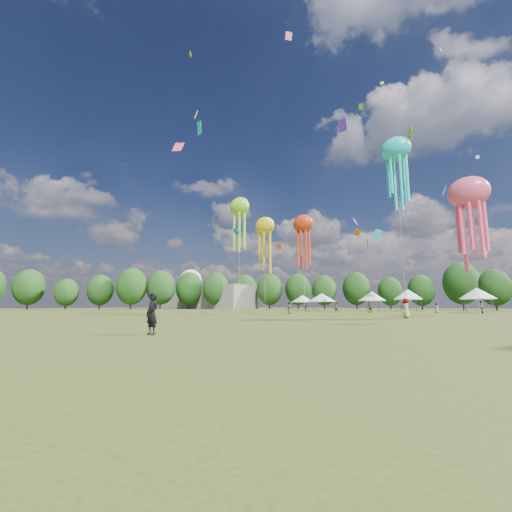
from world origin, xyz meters
The scene contains 10 objects.
ground centered at (0.00, 0.00, 0.00)m, with size 300.00×300.00×0.00m, color #384416.
observer_main centered at (7.69, -1.66, 0.87)m, with size 0.63×0.41×1.73m, color black.
spectator_near centered at (-7.64, 31.17, 0.83)m, with size 0.81×0.63×1.67m, color gray.
spectators_far centered at (3.12, 44.64, 0.93)m, with size 30.52×28.23×1.92m.
festival_tents centered at (-4.31, 56.03, 3.05)m, with size 40.01×12.39×4.37m.
show_kites centered at (-3.77, 36.32, 17.17)m, with size 40.96×18.66×28.27m.
small_kites centered at (1.03, 42.32, 28.29)m, with size 74.27×58.35×43.72m.
treeline centered at (-3.87, 62.51, 6.54)m, with size 201.57×95.24×13.43m.
hangar centered at (-72.00, 72.00, 4.00)m, with size 40.00×12.00×8.00m, color gray.
radome centered at (-88.00, 78.00, 9.99)m, with size 9.00×9.00×16.00m.
Camera 1 is at (19.90, -9.59, 1.20)m, focal length 23.19 mm.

